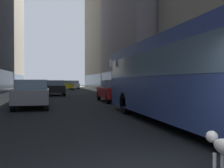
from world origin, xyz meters
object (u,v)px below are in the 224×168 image
Objects in this scene: car_yellow_taxi at (68,85)px; car_silver_sedan at (74,85)px; car_grey_wagon at (32,93)px; transit_bus at (186,74)px; car_red_coupe at (113,91)px; car_black_suv at (56,88)px; dalmatian_dog at (224,148)px; car_blue_hatchback at (43,86)px.

car_yellow_taxi is 1.10× the size of car_silver_sedan.
car_silver_sedan is at bearing 73.09° from car_yellow_taxi.
car_yellow_taxi is 29.66m from car_grey_wagon.
car_yellow_taxi is 5.50m from car_silver_sedan.
car_red_coupe is at bearing 90.00° from transit_bus.
car_black_suv reaches higher than dalmatian_dog.
dalmatian_dog is at bearing -84.44° from car_blue_hatchback.
car_grey_wagon and car_silver_sedan have the same top height.
dalmatian_dog is (-1.99, -4.60, -1.26)m from transit_bus.
car_red_coupe is (-0.00, -31.64, 0.00)m from car_silver_sedan.
car_yellow_taxi and car_grey_wagon have the same top height.
car_black_suv is (-2.40, -16.62, 0.00)m from car_yellow_taxi.
car_blue_hatchback is (-5.60, 22.10, 0.00)m from car_red_coupe.
car_red_coupe and car_blue_hatchback have the same top height.
car_red_coupe is at bearing 28.25° from car_grey_wagon.
car_black_suv is 12.45m from car_blue_hatchback.
transit_bus is 2.61× the size of car_yellow_taxi.
car_silver_sedan is at bearing 80.82° from car_grey_wagon.
transit_bus is at bearing -78.77° from car_black_suv.
transit_bus is 2.78× the size of car_red_coupe.
car_yellow_taxi is 5.86m from car_blue_hatchback.
car_yellow_taxi is at bearing 93.47° from car_red_coupe.
car_grey_wagon and car_red_coupe have the same top height.
car_grey_wagon is 1.02× the size of car_blue_hatchback.
transit_bus reaches higher than car_grey_wagon.
transit_bus reaches higher than car_black_suv.
transit_bus is at bearing -90.00° from car_red_coupe.
car_grey_wagon is at bearing -99.18° from car_silver_sedan.
car_black_suv is 24.82m from dalmatian_dog.
car_yellow_taxi is (-1.60, 36.76, -0.95)m from transit_bus.
transit_bus is at bearing -87.51° from car_yellow_taxi.
car_black_suv is at bearing 94.64° from dalmatian_dog.
car_red_coupe is (5.60, 3.01, -0.00)m from car_grey_wagon.
car_grey_wagon is 25.11m from car_blue_hatchback.
car_grey_wagon is 1.09× the size of car_silver_sedan.
car_grey_wagon is at bearing 106.77° from dalmatian_dog.
car_blue_hatchback is 4.48× the size of dalmatian_dog.
car_red_coupe is 0.96× the size of car_blue_hatchback.
car_black_suv is 1.07× the size of car_blue_hatchback.
dalmatian_dog is at bearing -97.58° from car_red_coupe.
car_black_suv is 1.12× the size of car_red_coupe.
car_grey_wagon is at bearing -97.15° from car_black_suv.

